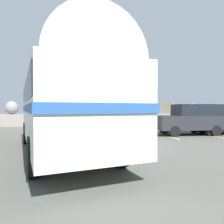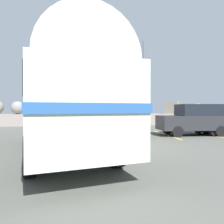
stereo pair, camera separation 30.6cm
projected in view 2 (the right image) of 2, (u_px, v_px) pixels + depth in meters
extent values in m
cube|color=#4F504A|center=(116.00, 146.00, 9.09)|extent=(32.00, 26.00, 0.02)
cube|color=gray|center=(98.00, 120.00, 20.79)|extent=(31.36, 1.80, 1.10)
sphere|color=gray|center=(18.00, 108.00, 20.05)|extent=(1.20, 1.20, 1.20)
cube|color=gray|center=(56.00, 108.00, 20.04)|extent=(1.16, 1.34, 1.13)
cube|color=gray|center=(86.00, 110.00, 20.24)|extent=(0.82, 0.79, 0.74)
sphere|color=gray|center=(108.00, 109.00, 20.73)|extent=(0.93, 0.93, 0.93)
cube|color=gray|center=(135.00, 109.00, 21.67)|extent=(1.06, 0.86, 0.96)
cube|color=gray|center=(172.00, 108.00, 21.55)|extent=(1.71, 1.71, 1.24)
sphere|color=gray|center=(198.00, 108.00, 22.32)|extent=(1.06, 1.06, 1.06)
cube|color=gray|center=(223.00, 109.00, 22.47)|extent=(1.28, 1.22, 1.01)
cube|color=yellow|center=(166.00, 135.00, 13.02)|extent=(0.12, 4.40, 0.01)
cube|color=gold|center=(205.00, 134.00, 13.34)|extent=(0.12, 4.40, 0.01)
cylinder|color=black|center=(29.00, 133.00, 9.86)|extent=(0.51, 1.00, 0.96)
cylinder|color=black|center=(76.00, 131.00, 10.67)|extent=(0.51, 1.00, 0.96)
cylinder|color=black|center=(29.00, 156.00, 5.02)|extent=(0.51, 1.00, 0.96)
cylinder|color=black|center=(116.00, 150.00, 5.82)|extent=(0.51, 1.00, 0.96)
cube|color=silver|center=(61.00, 110.00, 7.83)|extent=(4.39, 8.73, 2.10)
cylinder|color=silver|center=(61.00, 81.00, 7.81)|extent=(4.11, 8.36, 2.20)
cube|color=#275597|center=(61.00, 108.00, 7.82)|extent=(4.45, 8.83, 0.20)
cube|color=black|center=(61.00, 94.00, 7.82)|extent=(4.34, 8.42, 0.64)
cube|color=silver|center=(50.00, 125.00, 11.81)|extent=(2.25, 0.71, 0.28)
cylinder|color=black|center=(178.00, 132.00, 11.93)|extent=(0.62, 0.21, 0.62)
cylinder|color=black|center=(168.00, 129.00, 13.45)|extent=(0.62, 0.21, 0.62)
cylinder|color=black|center=(220.00, 131.00, 12.19)|extent=(0.62, 0.21, 0.62)
cylinder|color=black|center=(206.00, 129.00, 13.71)|extent=(0.62, 0.21, 0.62)
cube|color=#26272B|center=(193.00, 123.00, 12.81)|extent=(4.14, 1.79, 0.84)
cube|color=black|center=(197.00, 110.00, 12.83)|extent=(2.23, 1.61, 0.68)
cylinder|color=black|center=(215.00, 131.00, 12.31)|extent=(0.64, 0.26, 0.62)
cylinder|color=black|center=(198.00, 128.00, 13.80)|extent=(0.64, 0.26, 0.62)
cube|color=#B3BCBA|center=(224.00, 122.00, 13.33)|extent=(4.24, 2.07, 0.84)
cylinder|color=#5B5B60|center=(144.00, 86.00, 15.66)|extent=(0.14, 0.14, 6.56)
cube|color=beige|center=(136.00, 45.00, 16.19)|extent=(0.44, 0.24, 0.18)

